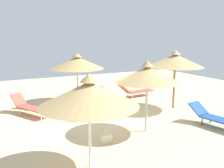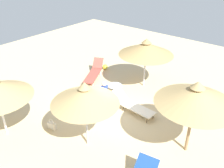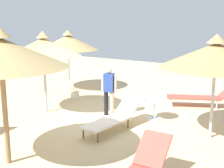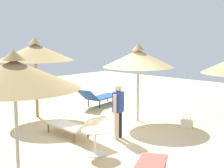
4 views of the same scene
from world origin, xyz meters
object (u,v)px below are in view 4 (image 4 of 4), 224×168
(handbag, at_px, (187,124))
(lounge_chair_edge, at_px, (74,125))
(parasol_umbrella_far_right, at_px, (35,52))
(person_standing_far_right, at_px, (118,108))
(parasol_umbrella_center, at_px, (14,74))
(side_table_round, at_px, (95,138))
(parasol_umbrella_near_left, at_px, (138,58))
(lounge_chair_front, at_px, (100,96))

(handbag, bearing_deg, lounge_chair_edge, -121.14)
(parasol_umbrella_far_right, relative_size, person_standing_far_right, 1.82)
(parasol_umbrella_center, distance_m, side_table_round, 2.48)
(person_standing_far_right, distance_m, side_table_round, 1.47)
(parasol_umbrella_near_left, height_order, lounge_chair_front, parasol_umbrella_near_left)
(parasol_umbrella_far_right, height_order, lounge_chair_edge, parasol_umbrella_far_right)
(person_standing_far_right, bearing_deg, parasol_umbrella_near_left, 113.60)
(lounge_chair_front, xyz_separation_m, lounge_chair_edge, (2.53, -3.49, -0.02))
(person_standing_far_right, relative_size, handbag, 3.37)
(parasol_umbrella_far_right, xyz_separation_m, parasol_umbrella_center, (3.70, -3.02, -0.20))
(side_table_round, bearing_deg, handbag, 83.06)
(lounge_chair_edge, bearing_deg, handbag, 58.86)
(parasol_umbrella_far_right, height_order, parasol_umbrella_near_left, parasol_umbrella_far_right)
(parasol_umbrella_far_right, height_order, person_standing_far_right, parasol_umbrella_far_right)
(lounge_chair_front, distance_m, person_standing_far_right, 4.39)
(parasol_umbrella_far_right, bearing_deg, lounge_chair_edge, -14.10)
(parasol_umbrella_near_left, bearing_deg, parasol_umbrella_far_right, -145.78)
(lounge_chair_front, relative_size, person_standing_far_right, 1.49)
(parasol_umbrella_far_right, relative_size, lounge_chair_edge, 1.31)
(person_standing_far_right, bearing_deg, side_table_round, -70.81)
(side_table_round, bearing_deg, person_standing_far_right, 109.19)
(lounge_chair_edge, relative_size, person_standing_far_right, 1.39)
(parasol_umbrella_far_right, distance_m, person_standing_far_right, 4.00)
(parasol_umbrella_center, relative_size, handbag, 6.01)
(parasol_umbrella_center, height_order, lounge_chair_edge, parasol_umbrella_center)
(parasol_umbrella_center, xyz_separation_m, person_standing_far_right, (0.04, 3.11, -1.20))
(lounge_chair_edge, bearing_deg, parasol_umbrella_center, -69.28)
(parasol_umbrella_far_right, bearing_deg, handbag, 26.11)
(lounge_chair_front, height_order, person_standing_far_right, person_standing_far_right)
(parasol_umbrella_center, relative_size, person_standing_far_right, 1.78)
(parasol_umbrella_near_left, relative_size, person_standing_far_right, 1.69)
(lounge_chair_edge, distance_m, handbag, 3.49)
(parasol_umbrella_far_right, xyz_separation_m, side_table_round, (4.21, -1.23, -1.85))
(lounge_chair_front, distance_m, handbag, 4.36)
(parasol_umbrella_near_left, xyz_separation_m, person_standing_far_right, (0.83, -1.89, -1.22))
(parasol_umbrella_far_right, bearing_deg, person_standing_far_right, 1.46)
(lounge_chair_front, relative_size, side_table_round, 3.33)
(parasol_umbrella_far_right, distance_m, side_table_round, 4.75)
(parasol_umbrella_near_left, height_order, person_standing_far_right, parasol_umbrella_near_left)
(lounge_chair_front, height_order, lounge_chair_edge, lounge_chair_edge)
(handbag, bearing_deg, parasol_umbrella_far_right, -153.89)
(parasol_umbrella_center, bearing_deg, lounge_chair_front, 120.39)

